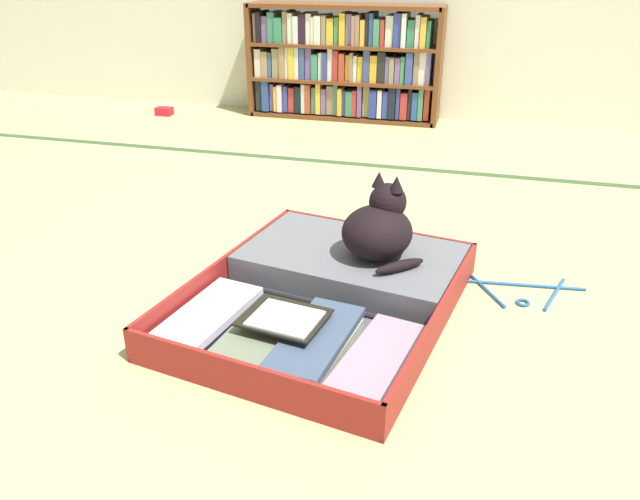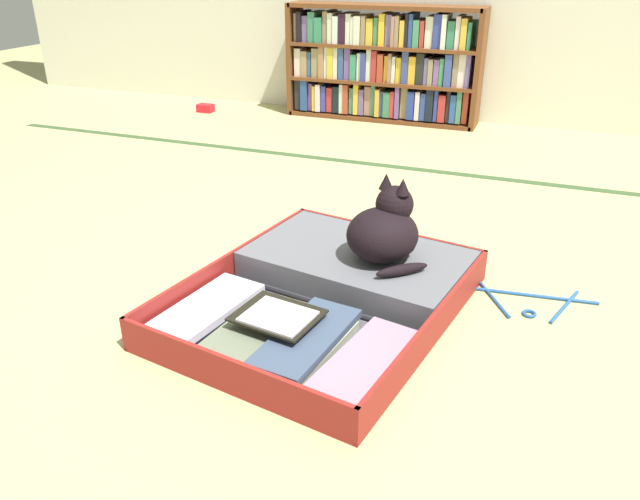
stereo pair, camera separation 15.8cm
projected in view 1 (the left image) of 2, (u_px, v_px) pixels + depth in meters
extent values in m
plane|color=tan|center=(321.00, 310.00, 1.80)|extent=(10.00, 10.00, 0.00)
cube|color=#36502C|center=(394.00, 167.00, 3.00)|extent=(4.80, 0.05, 0.00)
cube|color=brown|center=(255.00, 59.00, 3.88)|extent=(0.03, 0.22, 0.67)
cube|color=brown|center=(439.00, 67.00, 3.61)|extent=(0.03, 0.22, 0.67)
cube|color=brown|center=(344.00, 6.00, 3.60)|extent=(1.14, 0.22, 0.02)
cube|color=brown|center=(343.00, 116.00, 3.88)|extent=(1.14, 0.22, 0.02)
cube|color=brown|center=(343.00, 81.00, 3.79)|extent=(1.11, 0.22, 0.02)
cube|color=#242626|center=(263.00, 93.00, 3.96)|extent=(0.04, 0.19, 0.19)
cube|color=navy|center=(270.00, 94.00, 3.93)|extent=(0.04, 0.19, 0.19)
cube|color=#7B4E8C|center=(276.00, 95.00, 3.95)|extent=(0.02, 0.19, 0.16)
cube|color=gold|center=(280.00, 97.00, 3.93)|extent=(0.02, 0.19, 0.15)
cube|color=silver|center=(284.00, 96.00, 3.92)|extent=(0.03, 0.19, 0.16)
cube|color=#3A3C95|center=(289.00, 97.00, 3.92)|extent=(0.03, 0.19, 0.16)
cube|color=#B9312C|center=(295.00, 98.00, 3.92)|extent=(0.04, 0.19, 0.15)
cube|color=black|center=(302.00, 97.00, 3.90)|extent=(0.04, 0.19, 0.16)
cube|color=silver|center=(307.00, 96.00, 3.89)|extent=(0.02, 0.19, 0.17)
cube|color=#AC4326|center=(311.00, 97.00, 3.88)|extent=(0.03, 0.19, 0.18)
cube|color=#4C7663|center=(317.00, 98.00, 3.88)|extent=(0.03, 0.19, 0.16)
cube|color=gold|center=(322.00, 96.00, 3.86)|extent=(0.03, 0.19, 0.18)
cube|color=slate|center=(327.00, 99.00, 3.86)|extent=(0.03, 0.19, 0.15)
cube|color=#99705B|center=(333.00, 98.00, 3.86)|extent=(0.04, 0.19, 0.17)
cube|color=#45795A|center=(339.00, 97.00, 3.84)|extent=(0.02, 0.19, 0.19)
cube|color=gold|center=(343.00, 100.00, 3.83)|extent=(0.03, 0.19, 0.16)
cube|color=#314687|center=(347.00, 100.00, 3.84)|extent=(0.02, 0.19, 0.15)
cube|color=#3D7A53|center=(352.00, 101.00, 3.82)|extent=(0.04, 0.19, 0.15)
cube|color=#C03231|center=(357.00, 101.00, 3.81)|extent=(0.03, 0.19, 0.15)
cube|color=#70508B|center=(362.00, 99.00, 3.79)|extent=(0.02, 0.19, 0.18)
cube|color=#99844C|center=(369.00, 99.00, 3.80)|extent=(0.04, 0.19, 0.18)
cube|color=#2A3D90|center=(375.00, 101.00, 3.78)|extent=(0.04, 0.19, 0.16)
cube|color=silver|center=(382.00, 102.00, 3.77)|extent=(0.03, 0.19, 0.16)
cube|color=#2C418D|center=(387.00, 102.00, 3.77)|extent=(0.03, 0.19, 0.16)
cube|color=black|center=(394.00, 101.00, 3.75)|extent=(0.04, 0.19, 0.19)
cube|color=navy|center=(400.00, 101.00, 3.75)|extent=(0.02, 0.19, 0.18)
cube|color=#B4302B|center=(405.00, 104.00, 3.74)|extent=(0.04, 0.19, 0.16)
cube|color=black|center=(412.00, 102.00, 3.74)|extent=(0.02, 0.19, 0.18)
cube|color=#2B5398|center=(416.00, 104.00, 3.73)|extent=(0.03, 0.19, 0.16)
cube|color=#477F5A|center=(422.00, 102.00, 3.71)|extent=(0.03, 0.19, 0.19)
cube|color=#C3432A|center=(428.00, 102.00, 3.72)|extent=(0.03, 0.19, 0.19)
cube|color=brown|center=(344.00, 45.00, 3.70)|extent=(1.11, 0.22, 0.02)
cube|color=beige|center=(262.00, 61.00, 3.87)|extent=(0.04, 0.19, 0.17)
cube|color=#9F7F58|center=(269.00, 63.00, 3.86)|extent=(0.04, 0.19, 0.15)
cube|color=#355281|center=(274.00, 63.00, 3.86)|extent=(0.02, 0.19, 0.15)
cube|color=#8C7F57|center=(280.00, 61.00, 3.84)|extent=(0.04, 0.19, 0.17)
cube|color=#A47451|center=(286.00, 61.00, 3.82)|extent=(0.03, 0.19, 0.19)
cube|color=silver|center=(291.00, 61.00, 3.82)|extent=(0.02, 0.19, 0.19)
cube|color=gold|center=(295.00, 61.00, 3.81)|extent=(0.04, 0.19, 0.18)
cube|color=silver|center=(301.00, 61.00, 3.80)|extent=(0.03, 0.19, 0.19)
cube|color=#314D83|center=(306.00, 62.00, 3.79)|extent=(0.03, 0.19, 0.18)
cube|color=#6B4D93|center=(312.00, 62.00, 3.79)|extent=(0.04, 0.19, 0.18)
cube|color=#348964|center=(318.00, 65.00, 3.78)|extent=(0.04, 0.19, 0.15)
cube|color=silver|center=(324.00, 65.00, 3.77)|extent=(0.02, 0.19, 0.16)
cube|color=navy|center=(328.00, 65.00, 3.76)|extent=(0.03, 0.19, 0.16)
cube|color=silver|center=(333.00, 63.00, 3.76)|extent=(0.03, 0.19, 0.18)
cube|color=#B02F2C|center=(339.00, 64.00, 3.75)|extent=(0.03, 0.19, 0.18)
cube|color=#AB3F27|center=(345.00, 66.00, 3.74)|extent=(0.03, 0.19, 0.16)
cube|color=gold|center=(351.00, 66.00, 3.75)|extent=(0.02, 0.19, 0.15)
cube|color=#9A715E|center=(354.00, 65.00, 3.73)|extent=(0.02, 0.19, 0.17)
cube|color=silver|center=(358.00, 67.00, 3.73)|extent=(0.02, 0.19, 0.15)
cube|color=gold|center=(363.00, 67.00, 3.73)|extent=(0.03, 0.19, 0.14)
cube|color=#394788|center=(369.00, 65.00, 3.71)|extent=(0.04, 0.19, 0.18)
cube|color=gold|center=(376.00, 67.00, 3.70)|extent=(0.04, 0.19, 0.16)
cube|color=black|center=(384.00, 66.00, 3.69)|extent=(0.04, 0.19, 0.18)
cube|color=slate|center=(389.00, 68.00, 3.68)|extent=(0.02, 0.19, 0.15)
cube|color=#90855D|center=(394.00, 69.00, 3.68)|extent=(0.03, 0.19, 0.15)
cube|color=#7B5695|center=(399.00, 69.00, 3.67)|extent=(0.03, 0.19, 0.15)
cube|color=#418B53|center=(404.00, 69.00, 3.66)|extent=(0.02, 0.19, 0.15)
cube|color=#3A4C98|center=(411.00, 67.00, 3.64)|extent=(0.04, 0.19, 0.18)
cube|color=#94785B|center=(418.00, 67.00, 3.64)|extent=(0.03, 0.19, 0.18)
cube|color=silver|center=(424.00, 67.00, 3.64)|extent=(0.04, 0.19, 0.18)
cube|color=slate|center=(430.00, 67.00, 3.62)|extent=(0.02, 0.19, 0.18)
cube|color=#8F6F5D|center=(259.00, 27.00, 3.79)|extent=(0.02, 0.19, 0.16)
cube|color=black|center=(263.00, 26.00, 3.77)|extent=(0.03, 0.19, 0.17)
cube|color=slate|center=(269.00, 28.00, 3.78)|extent=(0.04, 0.19, 0.15)
cube|color=#377D5C|center=(275.00, 26.00, 3.75)|extent=(0.04, 0.19, 0.17)
cube|color=#337E5B|center=(282.00, 29.00, 3.74)|extent=(0.04, 0.19, 0.14)
cube|color=#93795E|center=(289.00, 26.00, 3.74)|extent=(0.03, 0.19, 0.18)
cube|color=beige|center=(294.00, 27.00, 3.73)|extent=(0.03, 0.19, 0.17)
cube|color=silver|center=(299.00, 29.00, 3.72)|extent=(0.03, 0.19, 0.16)
cube|color=black|center=(306.00, 28.00, 3.71)|extent=(0.04, 0.19, 0.17)
cube|color=silver|center=(312.00, 28.00, 3.70)|extent=(0.03, 0.19, 0.17)
cube|color=silver|center=(316.00, 29.00, 3.70)|extent=(0.02, 0.19, 0.15)
cube|color=silver|center=(321.00, 29.00, 3.68)|extent=(0.04, 0.19, 0.16)
cube|color=#8F7852|center=(327.00, 29.00, 3.68)|extent=(0.03, 0.19, 0.16)
cube|color=gold|center=(333.00, 30.00, 3.68)|extent=(0.04, 0.19, 0.15)
cube|color=#447F4F|center=(340.00, 30.00, 3.67)|extent=(0.03, 0.19, 0.15)
cube|color=yellow|center=(345.00, 28.00, 3.65)|extent=(0.03, 0.19, 0.18)
cube|color=slate|center=(352.00, 29.00, 3.65)|extent=(0.04, 0.19, 0.17)
cube|color=#A4715C|center=(356.00, 30.00, 3.63)|extent=(0.02, 0.19, 0.17)
cube|color=#957857|center=(360.00, 29.00, 3.63)|extent=(0.02, 0.19, 0.17)
cube|color=gold|center=(365.00, 32.00, 3.63)|extent=(0.03, 0.19, 0.14)
cube|color=black|center=(370.00, 28.00, 3.62)|extent=(0.02, 0.19, 0.18)
cube|color=navy|center=(374.00, 29.00, 3.61)|extent=(0.02, 0.19, 0.18)
cube|color=#408960|center=(379.00, 32.00, 3.61)|extent=(0.03, 0.19, 0.15)
cube|color=#AB352A|center=(385.00, 32.00, 3.60)|extent=(0.02, 0.19, 0.15)
cube|color=silver|center=(392.00, 30.00, 3.60)|extent=(0.04, 0.19, 0.17)
cube|color=#333F96|center=(400.00, 29.00, 3.58)|extent=(0.04, 0.19, 0.18)
cube|color=silver|center=(406.00, 29.00, 3.56)|extent=(0.02, 0.19, 0.18)
cube|color=#34785A|center=(413.00, 32.00, 3.57)|extent=(0.04, 0.19, 0.15)
cube|color=beige|center=(419.00, 30.00, 3.56)|extent=(0.03, 0.19, 0.18)
cube|color=gold|center=(425.00, 31.00, 3.55)|extent=(0.03, 0.19, 0.17)
cube|color=#338160|center=(430.00, 33.00, 3.55)|extent=(0.02, 0.19, 0.15)
cube|color=maroon|center=(288.00, 349.00, 1.62)|extent=(0.75, 0.55, 0.01)
cube|color=maroon|center=(244.00, 381.00, 1.43)|extent=(0.68, 0.13, 0.10)
cube|color=maroon|center=(180.00, 306.00, 1.73)|extent=(0.09, 0.43, 0.10)
cube|color=maroon|center=(413.00, 368.00, 1.47)|extent=(0.09, 0.43, 0.10)
cube|color=#494A53|center=(288.00, 345.00, 1.62)|extent=(0.73, 0.52, 0.01)
cube|color=maroon|center=(351.00, 277.00, 1.98)|extent=(0.75, 0.55, 0.01)
cube|color=maroon|center=(375.00, 239.00, 2.13)|extent=(0.68, 0.13, 0.10)
cube|color=maroon|center=(258.00, 245.00, 2.09)|extent=(0.09, 0.43, 0.10)
cube|color=maroon|center=(458.00, 287.00, 1.83)|extent=(0.09, 0.43, 0.10)
cube|color=#494A53|center=(351.00, 274.00, 1.97)|extent=(0.73, 0.52, 0.01)
cylinder|color=black|center=(322.00, 306.00, 1.79)|extent=(0.66, 0.13, 0.02)
cube|color=#1D1D2D|center=(208.00, 321.00, 1.70)|extent=(0.21, 0.39, 0.02)
cube|color=silver|center=(206.00, 316.00, 1.69)|extent=(0.21, 0.39, 0.02)
cube|color=#645F59|center=(258.00, 335.00, 1.64)|extent=(0.21, 0.37, 0.01)
cube|color=#677159|center=(262.00, 330.00, 1.63)|extent=(0.19, 0.34, 0.02)
cube|color=#ABAC88|center=(316.00, 347.00, 1.58)|extent=(0.19, 0.33, 0.02)
cube|color=#3C4B64|center=(316.00, 338.00, 1.58)|extent=(0.19, 0.37, 0.02)
cube|color=#1C1E2F|center=(376.00, 368.00, 1.51)|extent=(0.21, 0.38, 0.01)
cube|color=gray|center=(377.00, 359.00, 1.52)|extent=(0.22, 0.40, 0.01)
cube|color=white|center=(285.00, 318.00, 1.60)|extent=(0.19, 0.16, 0.01)
cube|color=black|center=(284.00, 317.00, 1.61)|extent=(0.24, 0.20, 0.01)
cube|color=#5C5D63|center=(351.00, 263.00, 1.95)|extent=(0.72, 0.51, 0.09)
torus|color=white|center=(373.00, 256.00, 1.91)|extent=(0.10, 0.10, 0.01)
cylinder|color=black|center=(323.00, 231.00, 2.19)|extent=(0.02, 0.02, 0.09)
cylinder|color=black|center=(427.00, 251.00, 2.05)|extent=(0.02, 0.02, 0.09)
cube|color=green|center=(206.00, 372.00, 1.48)|extent=(0.04, 0.01, 0.03)
cube|color=#30863E|center=(272.00, 381.00, 1.40)|extent=(0.03, 0.01, 0.02)
ellipsoid|color=black|center=(377.00, 232.00, 1.86)|extent=(0.28, 0.29, 0.16)
ellipsoid|color=black|center=(388.00, 237.00, 1.92)|extent=(0.17, 0.13, 0.09)
sphere|color=black|center=(388.00, 202.00, 1.86)|extent=(0.11, 0.11, 0.11)
cone|color=black|center=(397.00, 184.00, 1.81)|extent=(0.04, 0.04, 0.05)
cone|color=black|center=(379.00, 179.00, 1.85)|extent=(0.04, 0.04, 0.05)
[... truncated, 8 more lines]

